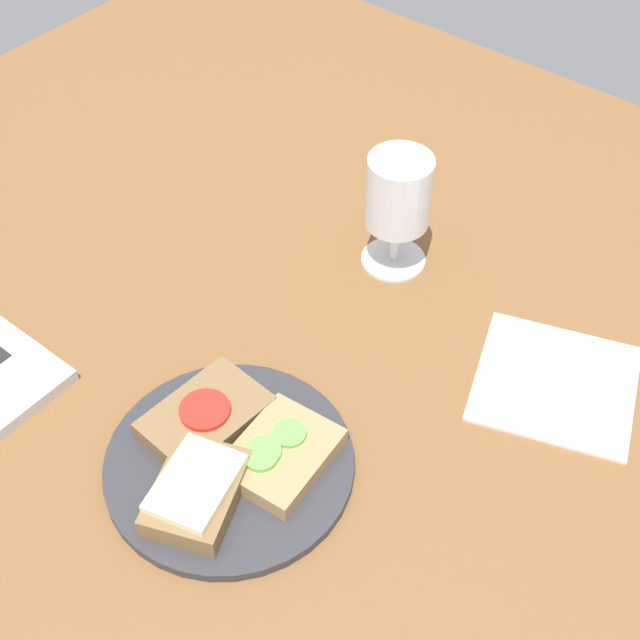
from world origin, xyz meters
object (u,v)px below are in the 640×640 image
object	(u,v)px
sandwich_with_tomato	(206,416)
napkin	(555,383)
sandwich_with_cheese	(197,491)
wine_glass	(398,197)
sandwich_with_cucumber	(281,454)
plate	(230,463)

from	to	relation	value
sandwich_with_tomato	napkin	distance (cm)	34.85
sandwich_with_cheese	napkin	size ratio (longest dim) A/B	0.76
sandwich_with_cheese	wine_glass	xyz separation A→B (cm)	(37.05, 5.12, 6.78)
sandwich_with_tomato	wine_glass	distance (cm)	31.33
sandwich_with_tomato	sandwich_with_cucumber	bearing A→B (deg)	-81.59
sandwich_with_tomato	plate	bearing A→B (deg)	-111.31
sandwich_with_tomato	napkin	world-z (taller)	sandwich_with_tomato
sandwich_with_tomato	sandwich_with_cheese	distance (cm)	8.42
wine_glass	napkin	bearing A→B (deg)	-101.39
plate	sandwich_with_tomato	distance (cm)	5.10
sandwich_with_tomato	sandwich_with_cheese	xyz separation A→B (cm)	(-6.56, -5.25, 0.44)
wine_glass	sandwich_with_cucumber	bearing A→B (deg)	-164.50
plate	sandwich_with_cucumber	bearing A→B (deg)	-51.37
sandwich_with_cheese	wine_glass	world-z (taller)	wine_glass
sandwich_with_tomato	sandwich_with_cucumber	world-z (taller)	sandwich_with_tomato
plate	sandwich_with_cheese	xyz separation A→B (cm)	(-4.80, -0.73, 2.03)
sandwich_with_cheese	sandwich_with_tomato	bearing A→B (deg)	38.66
sandwich_with_cucumber	napkin	xyz separation A→B (cm)	(24.59, -15.09, -1.88)
sandwich_with_tomato	sandwich_with_cheese	world-z (taller)	sandwich_with_cheese
plate	sandwich_with_cheese	size ratio (longest dim) A/B	1.96
wine_glass	napkin	distance (cm)	25.37
napkin	sandwich_with_cheese	bearing A→B (deg)	150.81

